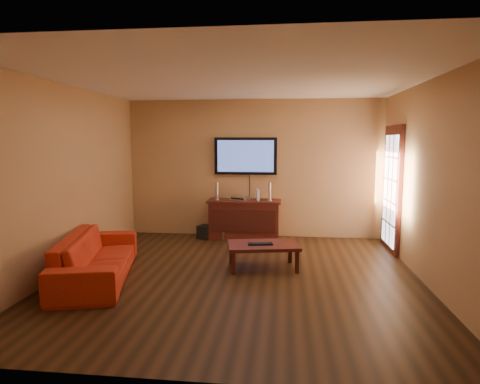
# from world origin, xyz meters

# --- Properties ---
(ground_plane) EXTENTS (5.00, 5.00, 0.00)m
(ground_plane) POSITION_xyz_m (0.00, 0.00, 0.00)
(ground_plane) COLOR black
(ground_plane) RESTS_ON ground
(room_walls) EXTENTS (5.00, 5.00, 5.00)m
(room_walls) POSITION_xyz_m (0.00, 0.62, 1.69)
(room_walls) COLOR tan
(room_walls) RESTS_ON ground
(french_door) EXTENTS (0.07, 1.02, 2.22)m
(french_door) POSITION_xyz_m (2.46, 1.70, 1.05)
(french_door) COLOR #3E130E
(french_door) RESTS_ON ground
(media_console) EXTENTS (1.41, 0.54, 0.76)m
(media_console) POSITION_xyz_m (-0.15, 2.23, 0.38)
(media_console) COLOR #3E130E
(media_console) RESTS_ON ground
(television) EXTENTS (1.23, 0.08, 0.73)m
(television) POSITION_xyz_m (-0.15, 2.45, 1.60)
(television) COLOR black
(television) RESTS_ON ground
(coffee_table) EXTENTS (1.14, 0.80, 0.38)m
(coffee_table) POSITION_xyz_m (0.32, 0.42, 0.33)
(coffee_table) COLOR #3E130E
(coffee_table) RESTS_ON ground
(sofa) EXTENTS (1.13, 2.21, 0.83)m
(sofa) POSITION_xyz_m (-1.94, -0.28, 0.42)
(sofa) COLOR red
(sofa) RESTS_ON ground
(speaker_left) EXTENTS (0.09, 0.09, 0.34)m
(speaker_left) POSITION_xyz_m (-0.68, 2.19, 0.92)
(speaker_left) COLOR silver
(speaker_left) RESTS_ON media_console
(speaker_right) EXTENTS (0.09, 0.09, 0.34)m
(speaker_right) POSITION_xyz_m (0.34, 2.19, 0.92)
(speaker_right) COLOR silver
(speaker_right) RESTS_ON media_console
(av_receiver) EXTENTS (0.39, 0.34, 0.08)m
(av_receiver) POSITION_xyz_m (-0.23, 2.24, 0.80)
(av_receiver) COLOR silver
(av_receiver) RESTS_ON media_console
(game_console) EXTENTS (0.08, 0.16, 0.22)m
(game_console) POSITION_xyz_m (0.11, 2.20, 0.87)
(game_console) COLOR white
(game_console) RESTS_ON media_console
(subwoofer) EXTENTS (0.34, 0.34, 0.26)m
(subwoofer) POSITION_xyz_m (-0.91, 2.14, 0.13)
(subwoofer) COLOR black
(subwoofer) RESTS_ON ground
(bottle) EXTENTS (0.07, 0.07, 0.20)m
(bottle) POSITION_xyz_m (-0.53, 2.00, 0.10)
(bottle) COLOR white
(bottle) RESTS_ON ground
(keyboard) EXTENTS (0.38, 0.19, 0.02)m
(keyboard) POSITION_xyz_m (0.28, 0.38, 0.39)
(keyboard) COLOR black
(keyboard) RESTS_ON coffee_table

